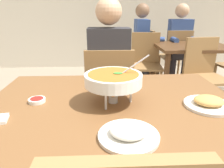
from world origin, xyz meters
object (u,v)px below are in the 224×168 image
Objects in this scene: dining_table_far at (191,54)px; diner_main at (109,64)px; chair_bg_middle at (142,53)px; chair_bg_right at (145,60)px; appetizer_plate at (208,103)px; sauce_dish at (37,100)px; patron_bg_middle at (143,40)px; chair_diner_main at (109,90)px; dining_table_main at (113,118)px; patron_bg_left at (180,40)px; chair_bg_window at (203,71)px; rice_plate at (129,133)px; chair_bg_left at (176,54)px; curry_bowl at (114,80)px.

diner_main is at bearing -139.47° from dining_table_far.
chair_bg_middle is at bearing 134.97° from dining_table_far.
chair_bg_right is at bearing 63.16° from diner_main.
appetizer_plate is (0.49, -0.88, 0.02)m from diner_main.
patron_bg_middle is at bearing 66.51° from sauce_dish.
chair_diner_main is 1.77m from chair_bg_middle.
patron_bg_left is at bearing 62.64° from dining_table_main.
dining_table_far is 0.50m from chair_bg_window.
chair_bg_left is (1.15, 2.71, -0.25)m from rice_plate.
patron_bg_left is (1.22, 1.56, 0.00)m from diner_main.
sauce_dish is 2.18m from chair_bg_right.
diner_main is 1.46× the size of chair_bg_right.
patron_bg_middle reaches higher than chair_bg_window.
rice_plate is at bearing -118.27° from dining_table_far.
chair_bg_middle and chair_bg_right have the same top height.
dining_table_far is 1.11× the size of chair_bg_left.
chair_diner_main reaches higher than dining_table_far.
chair_diner_main is at bearing -153.77° from chair_bg_window.
chair_bg_right is (-0.61, -0.44, 0.00)m from chair_bg_left.
chair_bg_window is at bearing 64.14° from appetizer_plate.
curry_bowl reaches higher than rice_plate.
appetizer_plate is at bearing -8.54° from dining_table_main.
dining_table_far is (1.62, 1.82, -0.14)m from sauce_dish.
curry_bowl is 0.33× the size of dining_table_far.
chair_diner_main is 1.00× the size of chair_bg_left.
rice_plate is at bearing -82.32° from dining_table_main.
chair_diner_main is at bearing 61.30° from sauce_dish.
diner_main is at bearing 118.98° from appetizer_plate.
chair_diner_main is at bearing -127.54° from patron_bg_left.
sauce_dish is at bearing -113.49° from patron_bg_middle.
chair_bg_window is at bearing 48.96° from dining_table_main.
curry_bowl is 0.25× the size of patron_bg_middle.
dining_table_main is 0.23m from curry_bowl.
chair_bg_right is (-0.04, -0.48, 0.00)m from chair_bg_middle.
dining_table_far is 0.76× the size of patron_bg_left.
patron_bg_left is (1.22, 2.36, 0.10)m from dining_table_main.
rice_plate is at bearing -103.24° from chair_bg_right.
diner_main is 1.00× the size of patron_bg_middle.
curry_bowl reaches higher than dining_table_far.
chair_bg_window is (0.56, -1.08, 0.00)m from chair_bg_middle.
diner_main reaches higher than rice_plate.
patron_bg_middle is at bearing 86.93° from appetizer_plate.
chair_bg_left is at bearing 63.51° from dining_table_main.
chair_bg_middle is at bearing 69.64° from chair_diner_main.
chair_diner_main is at bearing 92.29° from rice_plate.
dining_table_far is at bearing 56.69° from dining_table_main.
patron_bg_left is at bearing 52.46° from chair_diner_main.
dining_table_far is (1.21, 1.03, -0.14)m from diner_main.
chair_diner_main is 1.00× the size of chair_bg_middle.
patron_bg_left is (0.01, 0.53, 0.14)m from dining_table_far.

